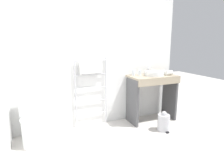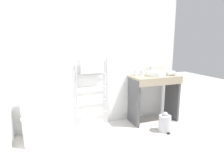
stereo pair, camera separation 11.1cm
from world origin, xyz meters
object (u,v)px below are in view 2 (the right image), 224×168
trash_bin (165,123)px  cup_near_wall (135,73)px  toilet (36,122)px  sink_basin (156,74)px  cup_near_edge (141,73)px  hair_dryer (171,73)px  towel_radiator (92,77)px

trash_bin → cup_near_wall: bearing=113.0°
toilet → trash_bin: (2.04, -0.40, -0.16)m
cup_near_wall → sink_basin: bearing=-25.1°
cup_near_edge → trash_bin: (0.15, -0.60, -0.78)m
hair_dryer → sink_basin: bearing=170.5°
sink_basin → trash_bin: bearing=-100.8°
sink_basin → cup_near_wall: 0.39m
towel_radiator → toilet: bearing=-163.4°
cup_near_edge → trash_bin: bearing=-76.4°
cup_near_edge → hair_dryer: cup_near_edge is taller
towel_radiator → cup_near_wall: bearing=-4.6°
towel_radiator → cup_near_wall: 0.81m
towel_radiator → hair_dryer: towel_radiator is taller
toilet → cup_near_edge: size_ratio=7.84×
sink_basin → cup_near_wall: bearing=154.9°
toilet → trash_bin: toilet is taller
toilet → sink_basin: (2.13, 0.06, 0.62)m
cup_near_edge → trash_bin: 1.00m
towel_radiator → sink_basin: (1.16, -0.23, 0.03)m
cup_near_wall → towel_radiator: bearing=175.4°
towel_radiator → trash_bin: (1.07, -0.69, -0.74)m
toilet → cup_near_edge: 2.01m
hair_dryer → cup_near_edge: bearing=160.1°
toilet → sink_basin: size_ratio=2.16×
toilet → sink_basin: 2.22m
towel_radiator → sink_basin: towel_radiator is taller
cup_near_wall → trash_bin: cup_near_wall is taller
toilet → towel_radiator: towel_radiator is taller
toilet → towel_radiator: size_ratio=0.62×
cup_near_edge → trash_bin: size_ratio=0.28×
sink_basin → hair_dryer: 0.30m
hair_dryer → toilet: bearing=-179.7°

